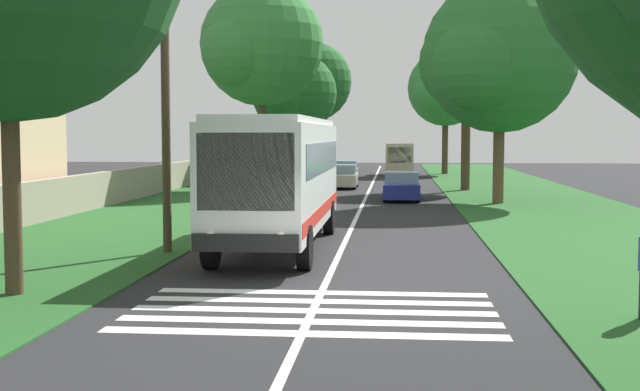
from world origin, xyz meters
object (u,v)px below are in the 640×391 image
at_px(roadside_tree_left_3, 294,96).
at_px(roadside_tree_right_1, 496,60).
at_px(trailing_minibus_0, 399,156).
at_px(trailing_car_1, 343,177).
at_px(roadside_tree_right_0, 464,66).
at_px(trailing_car_0, 401,187).
at_px(utility_pole, 166,96).
at_px(trailing_car_2, 345,172).
at_px(coach_bus, 280,174).
at_px(roadside_tree_left_1, 310,83).
at_px(roadside_tree_right_3, 444,90).
at_px(roadside_tree_left_0, 260,48).

relative_size(roadside_tree_left_3, roadside_tree_right_1, 0.85).
bearing_deg(trailing_minibus_0, trailing_car_1, 167.41).
bearing_deg(roadside_tree_right_0, trailing_car_0, 154.56).
relative_size(trailing_car_1, roadside_tree_right_1, 0.41).
xyz_separation_m(trailing_car_0, utility_pole, (-19.11, 6.54, 3.64)).
relative_size(trailing_car_0, trailing_car_2, 1.00).
bearing_deg(coach_bus, roadside_tree_left_3, 6.18).
xyz_separation_m(trailing_car_1, roadside_tree_left_1, (25.69, 4.57, 7.20)).
relative_size(trailing_car_0, roadside_tree_right_3, 0.43).
bearing_deg(roadside_tree_right_3, roadside_tree_left_1, 57.01).
height_order(roadside_tree_left_1, utility_pole, roadside_tree_left_1).
bearing_deg(trailing_minibus_0, roadside_tree_right_0, -168.50).
xyz_separation_m(trailing_car_1, trailing_minibus_0, (15.72, -3.51, 0.88)).
distance_m(coach_bus, trailing_car_1, 27.08).
height_order(coach_bus, roadside_tree_left_0, roadside_tree_left_0).
height_order(coach_bus, trailing_minibus_0, coach_bus).
relative_size(trailing_car_1, trailing_car_2, 1.00).
bearing_deg(trailing_car_0, trailing_car_1, 20.52).
bearing_deg(roadside_tree_right_1, roadside_tree_right_3, 1.53).
bearing_deg(trailing_car_2, trailing_minibus_0, -24.67).
xyz_separation_m(coach_bus, roadside_tree_right_3, (45.17, -7.21, 4.70)).
distance_m(trailing_car_1, roadside_tree_right_0, 9.78).
bearing_deg(trailing_minibus_0, roadside_tree_left_1, 39.03).
distance_m(roadside_tree_left_3, roadside_tree_right_0, 14.54).
bearing_deg(trailing_car_0, roadside_tree_right_1, -108.78).
bearing_deg(trailing_car_0, coach_bus, 168.45).
bearing_deg(utility_pole, trailing_minibus_0, -8.45).
xyz_separation_m(trailing_car_0, trailing_car_1, (9.34, 3.49, 0.00)).
height_order(trailing_car_2, utility_pole, utility_pole).
height_order(trailing_car_0, roadside_tree_left_3, roadside_tree_left_3).
distance_m(coach_bus, roadside_tree_left_3, 35.11).
relative_size(trailing_minibus_0, roadside_tree_right_3, 0.60).
xyz_separation_m(roadside_tree_left_3, roadside_tree_right_1, (-18.48, -11.74, 0.81)).
bearing_deg(roadside_tree_left_3, roadside_tree_left_0, 176.17).
height_order(trailing_car_0, roadside_tree_right_1, roadside_tree_right_1).
bearing_deg(trailing_minibus_0, roadside_tree_right_1, -170.70).
bearing_deg(coach_bus, roadside_tree_left_0, 10.38).
bearing_deg(trailing_car_0, utility_pole, 161.10).
relative_size(trailing_car_2, roadside_tree_left_3, 0.48).
relative_size(roadside_tree_left_1, roadside_tree_right_0, 1.16).
distance_m(trailing_car_0, roadside_tree_right_1, 7.61).
xyz_separation_m(trailing_minibus_0, roadside_tree_right_1, (-26.54, -4.35, 5.17)).
height_order(trailing_car_1, trailing_car_2, same).
distance_m(coach_bus, roadside_tree_right_3, 45.98).
bearing_deg(roadside_tree_right_3, roadside_tree_left_3, 133.65).
bearing_deg(trailing_car_0, roadside_tree_left_3, 23.46).
xyz_separation_m(roadside_tree_right_1, roadside_tree_right_3, (28.94, 0.77, 0.12)).
height_order(coach_bus, trailing_car_1, coach_bus).
bearing_deg(trailing_car_0, trailing_car_2, 12.77).
height_order(roadside_tree_left_0, roadside_tree_left_1, roadside_tree_left_0).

